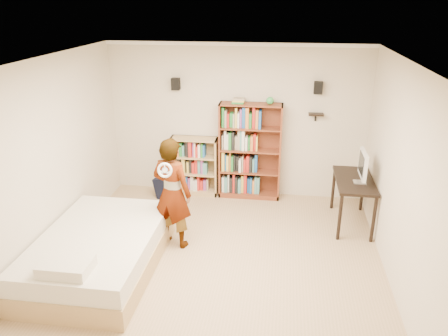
% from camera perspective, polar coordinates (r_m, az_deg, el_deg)
% --- Properties ---
extents(ground, '(4.50, 5.00, 0.01)m').
position_cam_1_polar(ground, '(6.01, -1.19, -12.93)').
color(ground, tan).
rests_on(ground, ground).
extents(room_shell, '(4.52, 5.02, 2.71)m').
position_cam_1_polar(room_shell, '(5.22, -1.34, 3.25)').
color(room_shell, beige).
rests_on(room_shell, ground).
extents(crown_molding, '(4.50, 5.00, 0.06)m').
position_cam_1_polar(crown_molding, '(5.01, -1.43, 13.17)').
color(crown_molding, white).
rests_on(crown_molding, room_shell).
extents(speaker_left, '(0.14, 0.12, 0.20)m').
position_cam_1_polar(speaker_left, '(7.65, -6.33, 10.85)').
color(speaker_left, black).
rests_on(speaker_left, room_shell).
extents(speaker_right, '(0.14, 0.12, 0.20)m').
position_cam_1_polar(speaker_right, '(7.44, 12.21, 10.21)').
color(speaker_right, black).
rests_on(speaker_right, room_shell).
extents(wall_shelf, '(0.25, 0.16, 0.02)m').
position_cam_1_polar(wall_shelf, '(7.55, 11.94, 6.87)').
color(wall_shelf, black).
rests_on(wall_shelf, room_shell).
extents(tall_bookshelf, '(1.08, 0.32, 1.71)m').
position_cam_1_polar(tall_bookshelf, '(7.68, 3.42, 2.15)').
color(tall_bookshelf, brown).
rests_on(tall_bookshelf, ground).
extents(low_bookshelf, '(0.85, 0.32, 1.06)m').
position_cam_1_polar(low_bookshelf, '(7.93, -3.88, 0.26)').
color(low_bookshelf, tan).
rests_on(low_bookshelf, ground).
extents(computer_desk, '(0.57, 1.13, 0.77)m').
position_cam_1_polar(computer_desk, '(7.17, 16.39, -4.26)').
color(computer_desk, black).
rests_on(computer_desk, ground).
extents(imac, '(0.13, 0.50, 0.50)m').
position_cam_1_polar(imac, '(6.82, 17.50, 0.08)').
color(imac, silver).
rests_on(imac, computer_desk).
extents(daybed, '(1.45, 2.23, 0.66)m').
position_cam_1_polar(daybed, '(6.05, -16.00, -9.91)').
color(daybed, white).
rests_on(daybed, ground).
extents(person, '(0.68, 0.55, 1.63)m').
position_cam_1_polar(person, '(6.20, -6.78, -3.29)').
color(person, black).
rests_on(person, ground).
extents(wii_wheel, '(0.20, 0.08, 0.21)m').
position_cam_1_polar(wii_wheel, '(5.74, -7.73, -0.29)').
color(wii_wheel, silver).
rests_on(wii_wheel, person).
extents(navy_bag, '(0.34, 0.27, 0.41)m').
position_cam_1_polar(navy_bag, '(7.90, -7.98, -2.57)').
color(navy_bag, black).
rests_on(navy_bag, ground).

